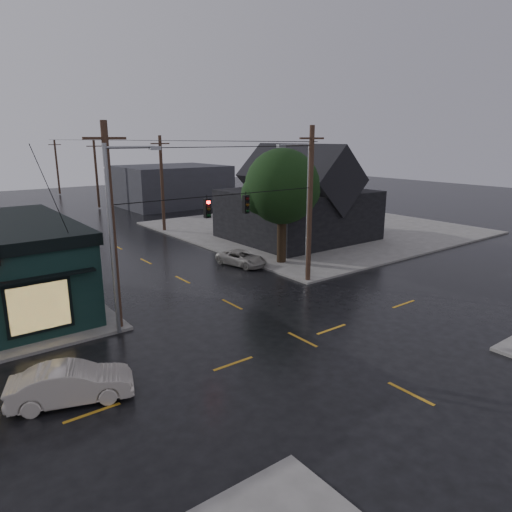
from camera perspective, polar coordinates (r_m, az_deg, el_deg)
ground_plane at (r=22.31m, az=5.81°, el=-10.35°), size 160.00×160.00×0.00m
sidewalk_ne at (r=49.42m, az=7.10°, el=3.56°), size 28.00×28.00×0.15m
ne_building at (r=43.20m, az=5.26°, el=7.95°), size 12.60×11.60×8.75m
corner_tree at (r=34.10m, az=3.31°, el=8.61°), size 5.59×5.59×8.55m
utility_pole_nw at (r=24.34m, az=-16.63°, el=-8.72°), size 2.00×0.32×10.15m
utility_pole_ne at (r=30.90m, az=6.48°, el=-3.21°), size 2.00×0.32×10.15m
utility_pole_far_a at (r=48.26m, az=-11.37°, el=3.04°), size 2.00×0.32×9.65m
utility_pole_far_b at (r=66.62m, az=-18.99°, el=5.64°), size 2.00×0.32×9.15m
utility_pole_far_c at (r=85.71m, az=-23.30°, el=7.06°), size 2.00×0.32×9.15m
span_signal_assembly at (r=25.69m, az=-3.65°, el=6.30°), size 13.00×0.48×1.23m
streetlight_nw at (r=23.64m, az=-16.70°, el=-9.44°), size 5.40×0.30×9.15m
streetlight_ne at (r=31.71m, az=6.26°, el=-2.74°), size 5.40×0.30×9.15m
bg_building_east at (r=67.12m, az=-10.58°, el=8.65°), size 14.00×12.00×5.60m
sedan_cream at (r=18.45m, az=-22.08°, el=-14.57°), size 4.57×2.81×1.42m
suv_silver at (r=34.48m, az=-1.82°, el=-0.27°), size 2.78×4.40×1.13m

